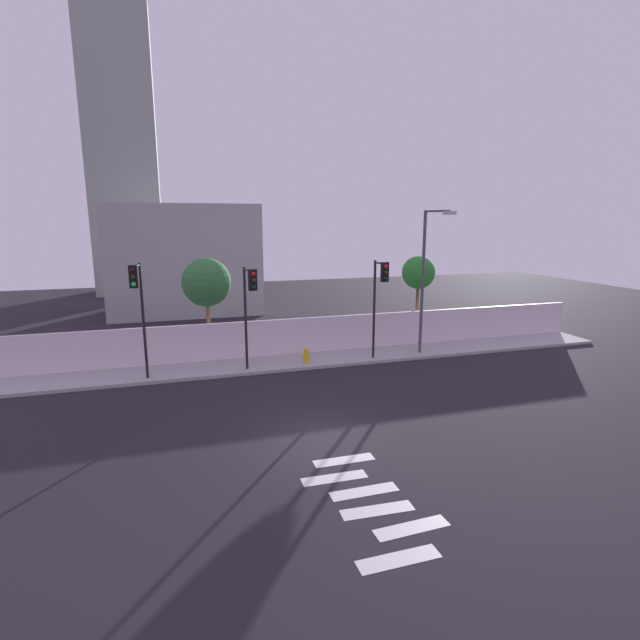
# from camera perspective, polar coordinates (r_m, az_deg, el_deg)

# --- Properties ---
(ground_plane) EXTENTS (80.00, 80.00, 0.00)m
(ground_plane) POSITION_cam_1_polar(r_m,az_deg,el_deg) (15.86, 0.61, -13.76)
(ground_plane) COLOR black
(sidewalk) EXTENTS (36.00, 2.40, 0.15)m
(sidewalk) POSITION_cam_1_polar(r_m,az_deg,el_deg) (23.26, -5.55, -5.17)
(sidewalk) COLOR #9D9D9D
(sidewalk) RESTS_ON ground
(perimeter_wall) EXTENTS (36.00, 0.18, 1.80)m
(perimeter_wall) POSITION_cam_1_polar(r_m,az_deg,el_deg) (24.23, -6.21, -2.11)
(perimeter_wall) COLOR silver
(perimeter_wall) RESTS_ON sidewalk
(crosswalk_marking) EXTENTS (2.80, 4.71, 0.01)m
(crosswalk_marking) POSITION_cam_1_polar(r_m,az_deg,el_deg) (12.83, 5.80, -20.48)
(crosswalk_marking) COLOR silver
(crosswalk_marking) RESTS_ON ground
(traffic_light_left) EXTENTS (0.34, 1.35, 4.80)m
(traffic_light_left) POSITION_cam_1_polar(r_m,az_deg,el_deg) (22.80, 7.07, 3.63)
(traffic_light_left) COLOR black
(traffic_light_left) RESTS_ON sidewalk
(traffic_light_center) EXTENTS (0.41, 1.35, 4.95)m
(traffic_light_center) POSITION_cam_1_polar(r_m,az_deg,el_deg) (20.88, -20.67, 2.51)
(traffic_light_center) COLOR black
(traffic_light_center) RESTS_ON sidewalk
(traffic_light_right) EXTENTS (0.44, 1.35, 4.65)m
(traffic_light_right) POSITION_cam_1_polar(r_m,az_deg,el_deg) (21.08, -8.34, 2.67)
(traffic_light_right) COLOR black
(traffic_light_right) RESTS_ON sidewalk
(street_lamp_curbside) EXTENTS (0.61, 2.17, 7.13)m
(street_lamp_curbside) POSITION_cam_1_polar(r_m,az_deg,el_deg) (24.36, 12.44, 5.70)
(street_lamp_curbside) COLOR #4C4C51
(street_lamp_curbside) RESTS_ON sidewalk
(fire_hydrant) EXTENTS (0.44, 0.26, 0.74)m
(fire_hydrant) POSITION_cam_1_polar(r_m,az_deg,el_deg) (22.97, -1.66, -4.12)
(fire_hydrant) COLOR gold
(fire_hydrant) RESTS_ON sidewalk
(roadside_tree_leftmost) EXTENTS (2.40, 2.40, 5.03)m
(roadside_tree_leftmost) POSITION_cam_1_polar(r_m,az_deg,el_deg) (24.30, -13.27, 4.31)
(roadside_tree_leftmost) COLOR brown
(roadside_tree_leftmost) RESTS_ON ground
(roadside_tree_midleft) EXTENTS (1.84, 1.84, 4.86)m
(roadside_tree_midleft) POSITION_cam_1_polar(r_m,az_deg,el_deg) (27.56, 11.55, 5.45)
(roadside_tree_midleft) COLOR brown
(roadside_tree_midleft) RESTS_ON ground
(low_building_distant) EXTENTS (10.64, 6.00, 7.92)m
(low_building_distant) POSITION_cam_1_polar(r_m,az_deg,el_deg) (37.24, -15.71, 6.91)
(low_building_distant) COLOR #989898
(low_building_distant) RESTS_ON ground
(tower_on_skyline) EXTENTS (5.97, 5.00, 25.74)m
(tower_on_skyline) POSITION_cam_1_polar(r_m,az_deg,el_deg) (49.63, -22.30, 17.92)
(tower_on_skyline) COLOR gray
(tower_on_skyline) RESTS_ON ground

